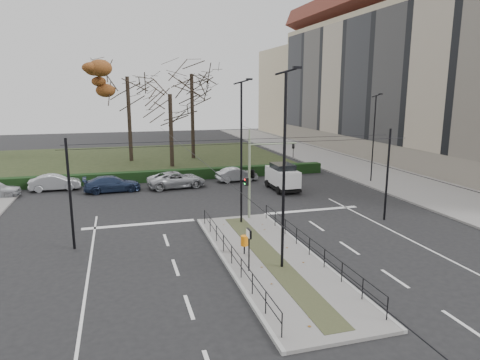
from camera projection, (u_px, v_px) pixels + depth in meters
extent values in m
plane|color=black|center=(255.00, 244.00, 23.74)|extent=(140.00, 140.00, 0.00)
cube|color=slate|center=(271.00, 259.00, 21.37)|extent=(4.40, 15.00, 0.14)
cube|color=slate|center=(345.00, 164.00, 49.28)|extent=(8.00, 90.00, 0.14)
cube|color=black|center=(128.00, 160.00, 52.22)|extent=(38.00, 26.00, 0.10)
cube|color=black|center=(132.00, 177.00, 39.52)|extent=(38.00, 1.00, 1.00)
cube|color=#BFAD8A|center=(413.00, 85.00, 52.03)|extent=(12.00, 52.00, 18.00)
cube|color=black|center=(370.00, 77.00, 50.21)|extent=(0.10, 50.96, 14.76)
cylinder|color=black|center=(282.00, 325.00, 14.41)|extent=(0.04, 0.04, 0.90)
cylinder|color=black|center=(205.00, 217.00, 26.83)|extent=(0.04, 0.04, 0.90)
cylinder|color=black|center=(387.00, 309.00, 15.52)|extent=(0.04, 0.04, 0.90)
cylinder|color=black|center=(266.00, 212.00, 27.94)|extent=(0.04, 0.04, 0.90)
cylinder|color=black|center=(232.00, 246.00, 20.53)|extent=(0.04, 13.20, 0.04)
cylinder|color=black|center=(310.00, 238.00, 21.63)|extent=(0.04, 13.20, 0.04)
cylinder|color=black|center=(70.00, 195.00, 22.42)|extent=(0.14, 0.14, 6.00)
cylinder|color=black|center=(387.00, 175.00, 27.60)|extent=(0.14, 0.14, 6.00)
cylinder|color=black|center=(250.00, 143.00, 23.55)|extent=(20.00, 0.02, 0.02)
cylinder|color=black|center=(240.00, 139.00, 25.43)|extent=(20.00, 0.02, 0.02)
cylinder|color=black|center=(198.00, 158.00, 19.83)|extent=(0.02, 34.00, 0.02)
cylinder|color=black|center=(334.00, 152.00, 21.72)|extent=(0.02, 34.00, 0.02)
cylinder|color=gray|center=(249.00, 179.00, 27.69)|extent=(0.16, 0.16, 5.24)
cylinder|color=gray|center=(273.00, 144.00, 27.67)|extent=(3.22, 0.10, 0.10)
imported|color=black|center=(293.00, 151.00, 28.15)|extent=(0.16, 0.19, 0.91)
imported|color=black|center=(253.00, 172.00, 27.66)|extent=(0.55, 2.02, 0.81)
cube|color=black|center=(247.00, 182.00, 27.68)|extent=(0.22, 0.16, 0.50)
sphere|color=#FF0C0C|center=(245.00, 180.00, 27.62)|extent=(0.11, 0.11, 0.11)
sphere|color=#0CE533|center=(245.00, 184.00, 27.68)|extent=(0.11, 0.11, 0.11)
cylinder|color=black|center=(244.00, 249.00, 21.89)|extent=(0.08, 0.08, 0.47)
cylinder|color=orange|center=(244.00, 241.00, 21.79)|extent=(0.38, 0.38, 0.52)
cylinder|color=black|center=(249.00, 251.00, 19.68)|extent=(0.07, 0.07, 1.91)
cube|color=black|center=(249.00, 233.00, 19.51)|extent=(0.10, 0.53, 0.40)
cube|color=beige|center=(248.00, 234.00, 19.49)|extent=(0.02, 0.46, 0.33)
cylinder|color=black|center=(284.00, 174.00, 19.39)|extent=(0.14, 0.14, 9.02)
cube|color=black|center=(297.00, 68.00, 18.56)|extent=(0.39, 0.16, 0.11)
cylinder|color=black|center=(241.00, 154.00, 26.32)|extent=(0.13, 0.13, 8.72)
cube|color=black|center=(249.00, 79.00, 25.52)|extent=(0.38, 0.15, 0.11)
cylinder|color=black|center=(373.00, 139.00, 38.83)|extent=(0.12, 0.12, 7.77)
cube|color=black|center=(381.00, 94.00, 38.13)|extent=(0.34, 0.14, 0.10)
imported|color=#ABAEB3|center=(55.00, 182.00, 36.40)|extent=(4.17, 1.60, 1.36)
imported|color=#212F4F|center=(112.00, 184.00, 35.88)|extent=(4.74, 2.17, 1.34)
imported|color=#ABAEB3|center=(177.00, 180.00, 37.45)|extent=(5.29, 2.92, 1.40)
cube|color=silver|center=(282.00, 177.00, 36.43)|extent=(1.73, 4.09, 1.32)
cube|color=black|center=(283.00, 167.00, 36.27)|extent=(1.59, 2.25, 0.62)
cube|color=black|center=(282.00, 186.00, 36.61)|extent=(1.76, 4.18, 0.18)
cylinder|color=black|center=(298.00, 189.00, 35.57)|extent=(0.22, 0.66, 0.66)
cylinder|color=black|center=(279.00, 190.00, 35.10)|extent=(0.22, 0.66, 0.66)
cylinder|color=black|center=(286.00, 182.00, 38.11)|extent=(0.22, 0.66, 0.66)
cylinder|color=black|center=(267.00, 183.00, 37.64)|extent=(0.22, 0.66, 0.66)
cylinder|color=black|center=(129.00, 119.00, 50.39)|extent=(0.44, 0.44, 9.86)
ellipsoid|color=#602C16|center=(127.00, 76.00, 49.38)|extent=(7.91, 7.91, 6.20)
cylinder|color=black|center=(192.00, 117.00, 52.36)|extent=(0.44, 0.44, 10.23)
cylinder|color=black|center=(171.00, 131.00, 46.78)|extent=(0.44, 0.44, 7.90)
imported|color=#ABAEB3|center=(237.00, 174.00, 40.10)|extent=(4.00, 1.80, 1.27)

